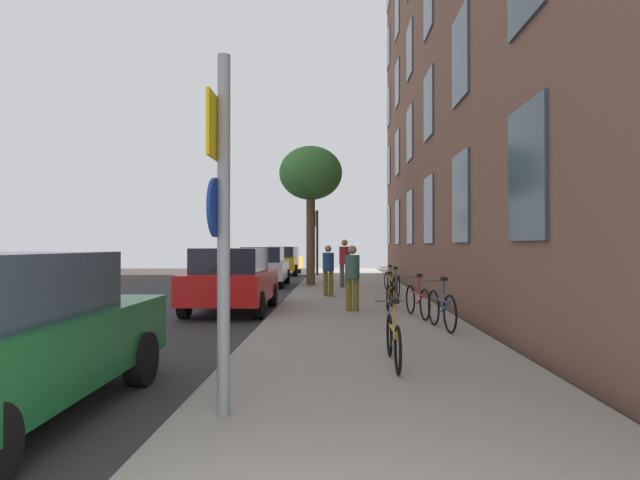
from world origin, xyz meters
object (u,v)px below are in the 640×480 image
(bicycle_4, at_px, (396,286))
(pedestrian_0, at_px, (352,274))
(tree_near, at_px, (311,175))
(pedestrian_2, at_px, (345,260))
(bicycle_1, at_px, (441,309))
(pedestrian_1, at_px, (328,267))
(bicycle_0, at_px, (393,339))
(sign_post, at_px, (221,214))
(bicycle_2, at_px, (417,300))
(car_2, at_px, (264,266))
(traffic_light, at_px, (315,231))
(car_1, at_px, (232,279))
(bicycle_5, at_px, (389,280))
(car_3, at_px, (284,260))
(bicycle_3, at_px, (390,294))

(bicycle_4, relative_size, pedestrian_0, 1.04)
(tree_near, height_order, pedestrian_2, tree_near)
(bicycle_1, bearing_deg, pedestrian_1, 109.68)
(bicycle_0, relative_size, pedestrian_1, 1.05)
(sign_post, relative_size, bicycle_1, 2.04)
(bicycle_2, height_order, pedestrian_0, pedestrian_0)
(tree_near, xyz_separation_m, car_2, (-2.00, 0.75, -3.68))
(tree_near, height_order, pedestrian_1, tree_near)
(traffic_light, relative_size, car_1, 0.88)
(bicycle_4, height_order, car_1, car_1)
(pedestrian_0, bearing_deg, car_2, 111.02)
(bicycle_4, height_order, pedestrian_2, pedestrian_2)
(bicycle_4, distance_m, bicycle_5, 2.92)
(pedestrian_1, bearing_deg, car_3, 101.62)
(bicycle_0, distance_m, car_2, 14.99)
(bicycle_5, distance_m, pedestrian_0, 5.90)
(bicycle_5, xyz_separation_m, pedestrian_2, (-1.55, 1.35, 0.68))
(pedestrian_1, bearing_deg, car_1, -128.09)
(bicycle_3, height_order, car_3, car_3)
(sign_post, height_order, bicycle_5, sign_post)
(car_2, bearing_deg, bicycle_4, -51.96)
(bicycle_1, height_order, bicycle_4, bicycle_1)
(sign_post, relative_size, tree_near, 0.61)
(tree_near, xyz_separation_m, car_3, (-2.02, 9.07, -3.68))
(bicycle_4, height_order, pedestrian_1, pedestrian_1)
(sign_post, distance_m, pedestrian_1, 11.35)
(traffic_light, distance_m, bicycle_5, 9.99)
(pedestrian_1, xyz_separation_m, pedestrian_2, (0.56, 3.43, 0.12))
(bicycle_0, height_order, pedestrian_0, pedestrian_0)
(bicycle_4, relative_size, car_2, 0.41)
(bicycle_2, relative_size, car_1, 0.44)
(pedestrian_0, bearing_deg, tree_near, 99.90)
(bicycle_0, bearing_deg, bicycle_4, 83.26)
(bicycle_3, height_order, bicycle_5, bicycle_3)
(tree_near, bearing_deg, bicycle_1, -74.38)
(sign_post, relative_size, car_3, 0.76)
(pedestrian_0, height_order, pedestrian_1, pedestrian_1)
(tree_near, xyz_separation_m, bicycle_0, (1.80, -13.75, -4.05))
(sign_post, relative_size, traffic_light, 0.98)
(car_3, bearing_deg, pedestrian_1, -78.38)
(pedestrian_2, distance_m, car_1, 7.13)
(bicycle_1, relative_size, car_1, 0.42)
(bicycle_3, xyz_separation_m, car_2, (-4.37, 8.44, 0.36))
(bicycle_2, bearing_deg, car_3, 104.82)
(traffic_light, height_order, car_3, traffic_light)
(traffic_light, distance_m, bicycle_0, 20.80)
(pedestrian_2, bearing_deg, bicycle_4, -71.20)
(bicycle_3, height_order, pedestrian_1, pedestrian_1)
(traffic_light, distance_m, car_1, 14.62)
(pedestrian_0, relative_size, pedestrian_1, 1.00)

